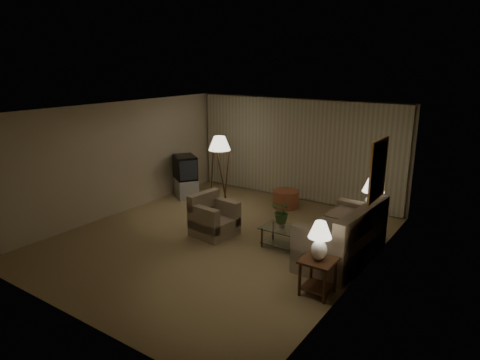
# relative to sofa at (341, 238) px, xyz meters

# --- Properties ---
(ground) EXTENTS (7.00, 7.00, 0.00)m
(ground) POSITION_rel_sofa_xyz_m (-2.50, -0.46, -0.44)
(ground) COLOR olive
(ground) RESTS_ON ground
(room_shell) EXTENTS (6.04, 7.02, 2.72)m
(room_shell) POSITION_rel_sofa_xyz_m (-2.48, 1.04, 1.31)
(room_shell) COLOR #C2B195
(room_shell) RESTS_ON ground
(sofa) EXTENTS (2.11, 1.25, 0.88)m
(sofa) POSITION_rel_sofa_xyz_m (0.00, 0.00, 0.00)
(sofa) COLOR gray
(sofa) RESTS_ON ground
(armchair) EXTENTS (1.00, 0.96, 0.71)m
(armchair) POSITION_rel_sofa_xyz_m (-2.69, -0.36, -0.09)
(armchair) COLOR gray
(armchair) RESTS_ON ground
(side_table_near) EXTENTS (0.52, 0.52, 0.60)m
(side_table_near) POSITION_rel_sofa_xyz_m (0.15, -1.35, -0.03)
(side_table_near) COLOR #34190E
(side_table_near) RESTS_ON ground
(side_table_far) EXTENTS (0.47, 0.39, 0.60)m
(side_table_far) POSITION_rel_sofa_xyz_m (0.15, 1.25, -0.05)
(side_table_far) COLOR #34190E
(side_table_far) RESTS_ON ground
(table_lamp_near) EXTENTS (0.37, 0.37, 0.64)m
(table_lamp_near) POSITION_rel_sofa_xyz_m (0.15, -1.35, 0.53)
(table_lamp_near) COLOR white
(table_lamp_near) RESTS_ON side_table_near
(table_lamp_far) EXTENTS (0.45, 0.45, 0.77)m
(table_lamp_far) POSITION_rel_sofa_xyz_m (0.15, 1.25, 0.61)
(table_lamp_far) COLOR white
(table_lamp_far) RESTS_ON side_table_far
(coffee_table) EXTENTS (1.08, 0.59, 0.41)m
(coffee_table) POSITION_rel_sofa_xyz_m (-1.05, -0.10, -0.16)
(coffee_table) COLOR silver
(coffee_table) RESTS_ON ground
(tv_cabinet) EXTENTS (1.35, 1.33, 0.50)m
(tv_cabinet) POSITION_rel_sofa_xyz_m (-5.05, 1.40, -0.19)
(tv_cabinet) COLOR #969699
(tv_cabinet) RESTS_ON ground
(crt_tv) EXTENTS (1.24, 1.23, 0.64)m
(crt_tv) POSITION_rel_sofa_xyz_m (-5.05, 1.40, 0.38)
(crt_tv) COLOR black
(crt_tv) RESTS_ON tv_cabinet
(floor_lamp) EXTENTS (0.57, 0.57, 1.76)m
(floor_lamp) POSITION_rel_sofa_xyz_m (-3.96, 1.54, 0.48)
(floor_lamp) COLOR #34190E
(floor_lamp) RESTS_ON ground
(ottoman) EXTENTS (0.79, 0.79, 0.44)m
(ottoman) POSITION_rel_sofa_xyz_m (-2.30, 2.11, -0.22)
(ottoman) COLOR #9E5C35
(ottoman) RESTS_ON ground
(vase) EXTENTS (0.16, 0.16, 0.14)m
(vase) POSITION_rel_sofa_xyz_m (-1.20, -0.10, 0.04)
(vase) COLOR silver
(vase) RESTS_ON coffee_table
(flowers) EXTENTS (0.54, 0.51, 0.47)m
(flowers) POSITION_rel_sofa_xyz_m (-1.20, -0.10, 0.35)
(flowers) COLOR #487232
(flowers) RESTS_ON vase
(book) EXTENTS (0.20, 0.24, 0.02)m
(book) POSITION_rel_sofa_xyz_m (-0.80, -0.20, -0.02)
(book) COLOR olive
(book) RESTS_ON coffee_table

